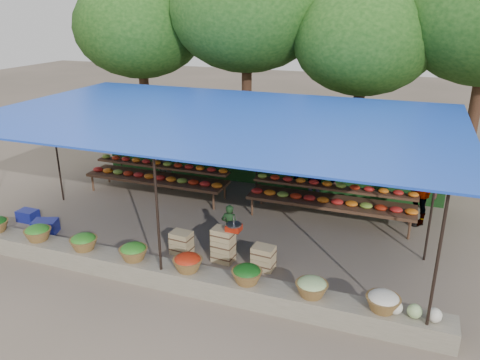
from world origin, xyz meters
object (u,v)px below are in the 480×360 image
(vendor_seated, at_px, (230,226))
(blue_crate_front, at_px, (45,227))
(crate_counter, at_px, (222,248))
(blue_crate_back, at_px, (28,216))
(weighing_scale, at_px, (234,227))

(vendor_seated, height_order, blue_crate_front, vendor_seated)
(crate_counter, distance_m, blue_crate_back, 5.42)
(blue_crate_front, bearing_deg, vendor_seated, -7.70)
(crate_counter, distance_m, vendor_seated, 0.68)
(vendor_seated, bearing_deg, weighing_scale, 112.58)
(weighing_scale, bearing_deg, vendor_seated, 118.83)
(crate_counter, bearing_deg, vendor_seated, 96.95)
(weighing_scale, relative_size, blue_crate_back, 0.71)
(blue_crate_front, relative_size, blue_crate_back, 1.15)
(weighing_scale, distance_m, vendor_seated, 0.80)
(vendor_seated, height_order, blue_crate_back, vendor_seated)
(blue_crate_front, bearing_deg, weighing_scale, -16.06)
(blue_crate_front, xyz_separation_m, blue_crate_back, (-0.91, 0.39, -0.02))
(crate_counter, relative_size, vendor_seated, 2.29)
(crate_counter, relative_size, weighing_scale, 6.93)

